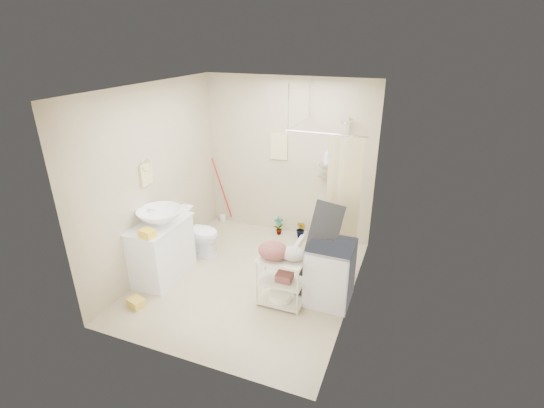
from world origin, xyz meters
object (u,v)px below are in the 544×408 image
at_px(washing_machine, 330,273).
at_px(vanity, 162,250).
at_px(toilet, 198,232).
at_px(laundry_rack, 281,277).

bearing_deg(washing_machine, vanity, -172.60).
bearing_deg(toilet, washing_machine, -97.20).
relative_size(toilet, washing_machine, 0.89).
xyz_separation_m(vanity, laundry_rack, (1.75, -0.00, -0.02)).
xyz_separation_m(vanity, toilet, (0.12, 0.73, -0.06)).
distance_m(toilet, washing_machine, 2.22).
xyz_separation_m(vanity, washing_machine, (2.30, 0.30, -0.01)).
xyz_separation_m(toilet, washing_machine, (2.18, -0.43, 0.05)).
distance_m(vanity, laundry_rack, 1.75).
relative_size(vanity, laundry_rack, 1.20).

